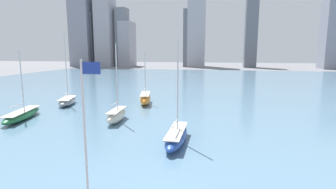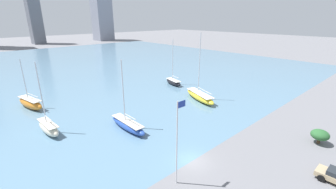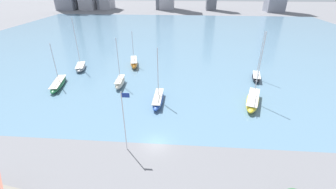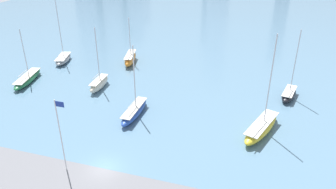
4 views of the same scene
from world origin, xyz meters
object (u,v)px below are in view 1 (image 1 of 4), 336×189
Objects in this scene: sailboat_orange at (145,98)px; sailboat_gray at (67,101)px; flag_pole at (86,136)px; sailboat_cream at (117,115)px; sailboat_green at (22,115)px; sailboat_blue at (177,136)px.

sailboat_gray reaches higher than sailboat_orange.
sailboat_orange is at bearing 100.44° from flag_pole.
sailboat_cream is at bearing -51.15° from sailboat_gray.
sailboat_orange is 22.16m from sailboat_green.
sailboat_orange is 23.90m from sailboat_blue.
sailboat_cream is 15.15m from sailboat_green.
sailboat_gray is at bearing 74.93° from sailboat_green.
flag_pole is 0.85× the size of sailboat_blue.
flag_pole is 0.70× the size of sailboat_gray.
sailboat_cream reaches higher than flag_pole.
flag_pole is at bearing -101.41° from sailboat_blue.
sailboat_blue reaches higher than sailboat_orange.
sailboat_orange is 14.18m from sailboat_cream.
sailboat_green is (-22.35, 21.10, -4.75)m from flag_pole.
sailboat_blue is (25.46, -5.97, 0.08)m from sailboat_green.
sailboat_orange is 0.87× the size of sailboat_blue.
sailboat_gray is 11.80m from sailboat_green.
flag_pole is at bearing -72.58° from sailboat_gray.
sailboat_blue is at bearing 78.40° from flag_pole.
sailboat_green reaches higher than sailboat_orange.
sailboat_blue is (24.93, -17.76, 0.01)m from sailboat_gray.
sailboat_green is at bearing -177.25° from sailboat_cream.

